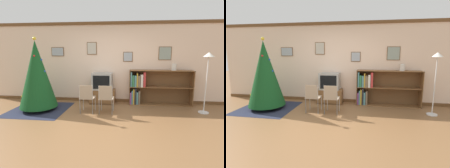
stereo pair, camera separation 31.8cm
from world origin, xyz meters
The scene contains 11 objects.
ground_plane centered at (0.00, 0.00, 0.00)m, with size 24.00×24.00×0.00m, color brown.
wall_back centered at (0.00, 2.16, 1.35)m, with size 8.52×0.11×2.70m.
area_rug centered at (-2.00, 0.99, 0.00)m, with size 1.67×1.62×0.01m.
christmas_tree centered at (-2.00, 0.99, 1.07)m, with size 1.09×1.09×2.14m.
tv_console centered at (-0.22, 1.87, 0.24)m, with size 0.86×0.44×0.48m.
television centered at (-0.22, 1.87, 0.75)m, with size 0.66×0.43×0.56m.
folding_chair_left centered at (-0.49, 0.85, 0.47)m, with size 0.40×0.40×0.82m.
folding_chair_right centered at (0.05, 0.85, 0.47)m, with size 0.40×0.40×0.82m.
bookshelf centered at (1.34, 1.92, 0.57)m, with size 2.01×0.36×1.14m.
vase centered at (2.09, 1.93, 1.25)m, with size 0.15×0.15×0.21m.
standing_lamp centered at (2.82, 1.23, 1.31)m, with size 0.28×0.28×1.71m.
Camera 1 is at (0.73, -3.80, 1.71)m, focal length 28.00 mm.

